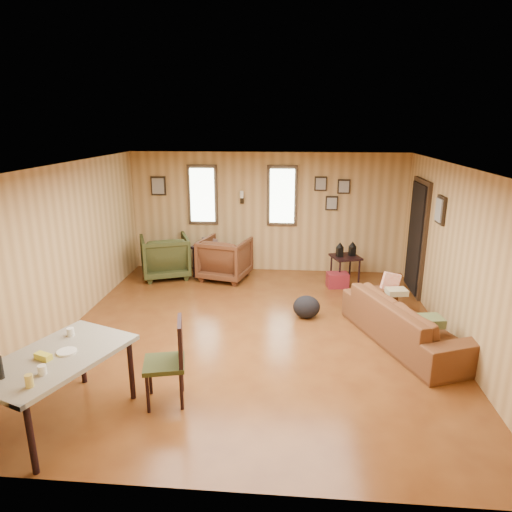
{
  "coord_description": "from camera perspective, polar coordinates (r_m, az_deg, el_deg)",
  "views": [
    {
      "loc": [
        0.56,
        -6.05,
        2.95
      ],
      "look_at": [
        0.0,
        0.4,
        1.05
      ],
      "focal_mm": 32.0,
      "sensor_mm": 36.0,
      "label": 1
    }
  ],
  "objects": [
    {
      "name": "side_table",
      "position": [
        8.81,
        11.16,
        0.16
      ],
      "size": [
        0.63,
        0.63,
        0.79
      ],
      "rotation": [
        0.0,
        0.0,
        0.33
      ],
      "color": "black",
      "rests_on": "ground"
    },
    {
      "name": "cooler",
      "position": [
        8.62,
        10.14,
        -2.97
      ],
      "size": [
        0.42,
        0.33,
        0.27
      ],
      "rotation": [
        0.0,
        0.0,
        0.14
      ],
      "color": "maroon",
      "rests_on": "ground"
    },
    {
      "name": "recliner_green",
      "position": [
        9.14,
        -11.31,
        0.2
      ],
      "size": [
        1.13,
        1.1,
        0.92
      ],
      "primitive_type": "imported",
      "rotation": [
        0.0,
        0.0,
        -2.77
      ],
      "color": "#2F3317",
      "rests_on": "ground"
    },
    {
      "name": "dining_table",
      "position": [
        5.02,
        -23.83,
        -12.06
      ],
      "size": [
        1.35,
        1.68,
        0.96
      ],
      "rotation": [
        0.0,
        0.0,
        -0.37
      ],
      "color": "gray",
      "rests_on": "ground"
    },
    {
      "name": "backpack",
      "position": [
        7.2,
        6.33,
        -6.35
      ],
      "size": [
        0.43,
        0.33,
        0.36
      ],
      "rotation": [
        0.0,
        0.0,
        0.04
      ],
      "color": "black",
      "rests_on": "ground"
    },
    {
      "name": "sofa_pillows",
      "position": [
        6.88,
        18.62,
        -5.49
      ],
      "size": [
        0.59,
        1.54,
        0.31
      ],
      "rotation": [
        0.0,
        0.0,
        0.16
      ],
      "color": "#556136",
      "rests_on": "sofa"
    },
    {
      "name": "dining_chair",
      "position": [
        5.08,
        -10.61,
        -12.31
      ],
      "size": [
        0.52,
        0.52,
        0.96
      ],
      "rotation": [
        0.0,
        0.0,
        0.23
      ],
      "color": "#2F3317",
      "rests_on": "ground"
    },
    {
      "name": "recliner_brown",
      "position": [
        8.87,
        -3.9,
        -0.07
      ],
      "size": [
        1.05,
        1.01,
        0.9
      ],
      "primitive_type": "imported",
      "rotation": [
        0.0,
        0.0,
        2.89
      ],
      "color": "#502B18",
      "rests_on": "ground"
    },
    {
      "name": "sofa",
      "position": [
        6.64,
        18.46,
        -6.87
      ],
      "size": [
        1.41,
        2.27,
        0.85
      ],
      "primitive_type": "imported",
      "rotation": [
        0.0,
        0.0,
        1.95
      ],
      "color": "brown",
      "rests_on": "ground"
    },
    {
      "name": "room",
      "position": [
        6.57,
        1.38,
        0.96
      ],
      "size": [
        5.54,
        6.04,
        2.44
      ],
      "color": "brown",
      "rests_on": "ground"
    },
    {
      "name": "end_table",
      "position": [
        9.07,
        -5.68,
        0.17
      ],
      "size": [
        0.75,
        0.72,
        0.78
      ],
      "rotation": [
        0.0,
        0.0,
        -0.32
      ],
      "color": "black",
      "rests_on": "ground"
    }
  ]
}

